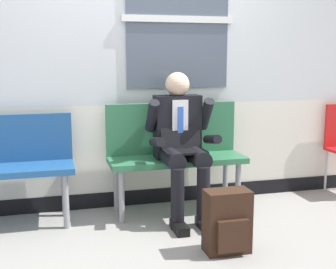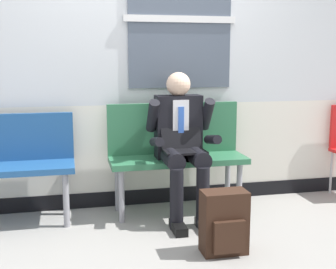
{
  "view_description": "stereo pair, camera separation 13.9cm",
  "coord_description": "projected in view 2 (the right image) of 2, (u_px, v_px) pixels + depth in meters",
  "views": [
    {
      "loc": [
        -0.8,
        -3.3,
        1.39
      ],
      "look_at": [
        0.14,
        0.24,
        0.75
      ],
      "focal_mm": 48.03,
      "sensor_mm": 36.0,
      "label": 1
    },
    {
      "loc": [
        -0.66,
        -3.33,
        1.39
      ],
      "look_at": [
        0.14,
        0.24,
        0.75
      ],
      "focal_mm": 48.03,
      "sensor_mm": 36.0,
      "label": 2
    }
  ],
  "objects": [
    {
      "name": "ground_plane",
      "position": [
        158.0,
        233.0,
        3.59
      ],
      "size": [
        18.0,
        18.0,
        0.0
      ],
      "primitive_type": "plane",
      "color": "gray"
    },
    {
      "name": "station_wall",
      "position": [
        141.0,
        37.0,
        4.08
      ],
      "size": [
        5.79,
        0.16,
        3.15
      ],
      "color": "silver",
      "rests_on": "ground"
    },
    {
      "name": "bench_with_person",
      "position": [
        176.0,
        148.0,
        4.05
      ],
      "size": [
        1.21,
        0.42,
        0.97
      ],
      "color": "#2D6B47",
      "rests_on": "ground"
    },
    {
      "name": "person_seated",
      "position": [
        182.0,
        141.0,
        3.83
      ],
      "size": [
        0.57,
        0.7,
        1.26
      ],
      "color": "black",
      "rests_on": "ground"
    },
    {
      "name": "backpack",
      "position": [
        224.0,
        223.0,
        3.18
      ],
      "size": [
        0.32,
        0.22,
        0.46
      ],
      "color": "#331E14",
      "rests_on": "ground"
    }
  ]
}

